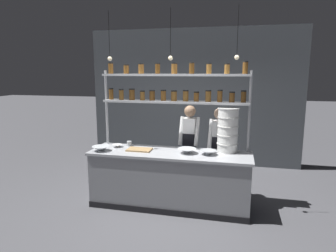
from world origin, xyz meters
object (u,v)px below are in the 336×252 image
prep_bowl_near_left (208,152)px  serving_cup_front (129,144)px  spice_shelf_unit (174,92)px  chef_center (219,147)px  prep_bowl_center_front (117,146)px  cutting_board (139,150)px  container_stack (228,130)px  chef_left (189,143)px  prep_bowl_center_back (187,151)px  prep_bowl_near_right (101,149)px

prep_bowl_near_left → serving_cup_front: serving_cup_front is taller
spice_shelf_unit → chef_center: bearing=16.9°
spice_shelf_unit → serving_cup_front: (-0.78, -0.10, -0.91)m
spice_shelf_unit → serving_cup_front: bearing=-172.5°
chef_center → spice_shelf_unit: bearing=-156.7°
spice_shelf_unit → prep_bowl_center_front: spice_shelf_unit is taller
cutting_board → prep_bowl_center_front: (-0.44, 0.12, 0.01)m
spice_shelf_unit → container_stack: (0.91, -0.09, -0.59)m
chef_left → serving_cup_front: size_ratio=18.18×
prep_bowl_center_front → prep_bowl_center_back: bearing=-5.4°
cutting_board → prep_bowl_near_right: size_ratio=1.39×
spice_shelf_unit → prep_bowl_near_right: spice_shelf_unit is taller
prep_bowl_center_back → serving_cup_front: 1.09m
cutting_board → prep_bowl_near_right: prep_bowl_near_right is taller
container_stack → prep_bowl_near_left: (-0.29, -0.25, -0.33)m
prep_bowl_near_right → serving_cup_front: serving_cup_front is taller
spice_shelf_unit → container_stack: size_ratio=3.49×
prep_bowl_center_front → prep_bowl_near_left: bearing=-4.5°
chef_left → prep_bowl_near_left: bearing=-55.0°
prep_bowl_center_front → prep_bowl_near_right: size_ratio=0.61×
container_stack → cutting_board: 1.49m
chef_left → prep_bowl_near_right: size_ratio=5.60×
prep_bowl_center_front → serving_cup_front: size_ratio=1.97×
chef_center → prep_bowl_near_right: size_ratio=5.54×
chef_center → container_stack: bearing=-58.2°
prep_bowl_center_back → chef_center: bearing=50.4°
chef_left → prep_bowl_center_front: size_ratio=9.20×
chef_left → prep_bowl_near_right: (-1.34, -0.85, 0.04)m
container_stack → serving_cup_front: bearing=-179.6°
prep_bowl_center_front → prep_bowl_near_right: bearing=-118.7°
chef_center → prep_bowl_center_back: 0.74m
cutting_board → prep_bowl_center_back: size_ratio=1.39×
spice_shelf_unit → prep_bowl_center_back: spice_shelf_unit is taller
prep_bowl_near_left → prep_bowl_center_front: 1.58m
container_stack → prep_bowl_center_front: (-1.86, -0.13, -0.34)m
spice_shelf_unit → prep_bowl_center_front: 1.35m
chef_left → chef_center: (0.54, -0.10, -0.01)m
chef_center → prep_bowl_near_right: 2.02m
cutting_board → prep_bowl_center_front: size_ratio=2.28×
spice_shelf_unit → chef_left: bearing=55.9°
prep_bowl_near_left → chef_center: bearing=76.7°
cutting_board → prep_bowl_center_back: bearing=0.1°
chef_center → serving_cup_front: size_ratio=17.98×
spice_shelf_unit → prep_bowl_near_left: 1.16m
chef_center → cutting_board: bearing=-149.6°
cutting_board → serving_cup_front: bearing=138.4°
chef_center → prep_bowl_near_right: bearing=-151.9°
prep_bowl_near_left → prep_bowl_center_back: bearing=179.0°
prep_bowl_center_back → prep_bowl_near_right: 1.42m
cutting_board → prep_bowl_center_front: 0.46m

